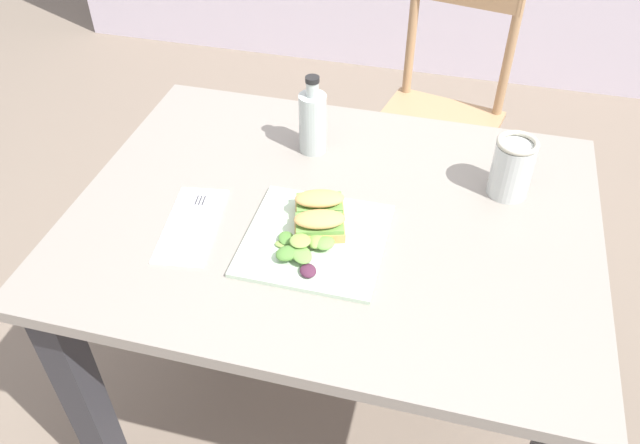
{
  "coord_description": "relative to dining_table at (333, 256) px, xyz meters",
  "views": [
    {
      "loc": [
        0.17,
        -1.03,
        1.65
      ],
      "look_at": [
        -0.08,
        -0.07,
        0.76
      ],
      "focal_mm": 35.69,
      "sensor_mm": 36.0,
      "label": 1
    }
  ],
  "objects": [
    {
      "name": "ground_plane",
      "position": [
        0.06,
        0.01,
        -0.61
      ],
      "size": [
        8.26,
        8.26,
        0.0
      ],
      "primitive_type": "plane",
      "color": "#7A6B5B"
    },
    {
      "name": "dining_table",
      "position": [
        0.0,
        0.0,
        0.0
      ],
      "size": [
        1.14,
        0.86,
        0.74
      ],
      "color": "gray",
      "rests_on": "ground"
    },
    {
      "name": "chair_wooden_far",
      "position": [
        0.16,
        0.9,
        -0.16
      ],
      "size": [
        0.47,
        0.47,
        0.87
      ],
      "color": "tan",
      "rests_on": "ground"
    },
    {
      "name": "plate_lunch",
      "position": [
        -0.01,
        -0.1,
        0.14
      ],
      "size": [
        0.29,
        0.29,
        0.01
      ],
      "primitive_type": "cube",
      "color": "beige",
      "rests_on": "dining_table"
    },
    {
      "name": "sandwich_half_front",
      "position": [
        -0.01,
        -0.09,
        0.17
      ],
      "size": [
        0.12,
        0.09,
        0.06
      ],
      "color": "tan",
      "rests_on": "plate_lunch"
    },
    {
      "name": "sandwich_half_back",
      "position": [
        -0.03,
        -0.02,
        0.17
      ],
      "size": [
        0.12,
        0.09,
        0.06
      ],
      "color": "tan",
      "rests_on": "plate_lunch"
    },
    {
      "name": "salad_mixed_greens",
      "position": [
        -0.03,
        -0.14,
        0.16
      ],
      "size": [
        0.13,
        0.16,
        0.03
      ],
      "color": "#84A84C",
      "rests_on": "plate_lunch"
    },
    {
      "name": "napkin_folded",
      "position": [
        -0.28,
        -0.12,
        0.14
      ],
      "size": [
        0.14,
        0.26,
        0.0
      ],
      "primitive_type": "cube",
      "rotation": [
        0.0,
        0.0,
        0.15
      ],
      "color": "white",
      "rests_on": "dining_table"
    },
    {
      "name": "fork_on_napkin",
      "position": [
        -0.29,
        -0.1,
        0.14
      ],
      "size": [
        0.05,
        0.19,
        0.0
      ],
      "color": "silver",
      "rests_on": "napkin_folded"
    },
    {
      "name": "bottle_cold_brew",
      "position": [
        -0.1,
        0.22,
        0.21
      ],
      "size": [
        0.07,
        0.07,
        0.2
      ],
      "color": "black",
      "rests_on": "dining_table"
    },
    {
      "name": "mason_jar_iced_tea",
      "position": [
        0.36,
        0.17,
        0.2
      ],
      "size": [
        0.09,
        0.09,
        0.14
      ],
      "color": "#995623",
      "rests_on": "dining_table"
    }
  ]
}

